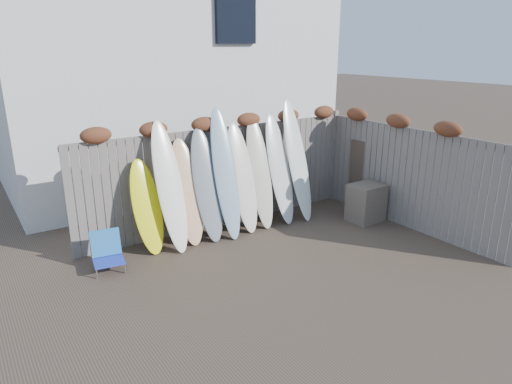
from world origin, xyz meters
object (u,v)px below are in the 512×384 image
beach_chair (107,252)px  wooden_crate (366,203)px  lattice_panel (369,177)px  surfboard_0 (147,207)px

beach_chair → wooden_crate: (5.13, -0.83, 0.10)m
lattice_panel → surfboard_0: surfboard_0 is taller
beach_chair → surfboard_0: bearing=19.1°
lattice_panel → beach_chair: bearing=168.2°
beach_chair → surfboard_0: size_ratio=0.37×
lattice_panel → surfboard_0: 4.83m
beach_chair → wooden_crate: 5.20m
beach_chair → surfboard_0: surfboard_0 is taller
wooden_crate → surfboard_0: surfboard_0 is taller
wooden_crate → beach_chair: bearing=170.8°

